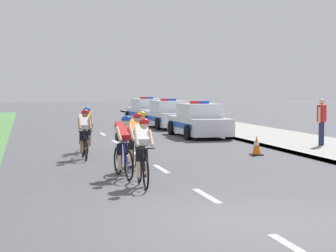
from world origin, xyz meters
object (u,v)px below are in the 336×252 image
(police_car_second, at_px, (168,116))
(traffic_cone_mid, at_px, (257,146))
(cyclist_lead, at_px, (142,151))
(cyclist_fourth, at_px, (141,137))
(cyclist_second, at_px, (123,146))
(police_car_nearest, at_px, (199,122))
(cyclist_fifth, at_px, (84,133))
(cyclist_sixth, at_px, (87,129))
(cyclist_third, at_px, (135,141))
(spectator_closest, at_px, (322,119))
(police_car_third, at_px, (146,111))

(police_car_second, height_order, traffic_cone_mid, police_car_second)
(cyclist_lead, distance_m, police_car_second, 18.49)
(cyclist_fourth, xyz_separation_m, traffic_cone_mid, (4.09, 1.36, -0.48))
(cyclist_second, distance_m, police_car_nearest, 11.96)
(cyclist_fourth, bearing_deg, traffic_cone_mid, 18.43)
(cyclist_second, bearing_deg, traffic_cone_mid, 35.89)
(cyclist_fifth, height_order, cyclist_sixth, same)
(cyclist_second, relative_size, cyclist_sixth, 1.00)
(cyclist_sixth, relative_size, police_car_nearest, 0.39)
(cyclist_lead, height_order, cyclist_third, same)
(traffic_cone_mid, bearing_deg, cyclist_third, -151.58)
(cyclist_second, bearing_deg, cyclist_third, 66.67)
(police_car_nearest, height_order, spectator_closest, spectator_closest)
(police_car_third, bearing_deg, police_car_nearest, -90.00)
(cyclist_second, distance_m, cyclist_third, 1.28)
(cyclist_lead, relative_size, spectator_closest, 1.03)
(cyclist_fifth, height_order, traffic_cone_mid, cyclist_fifth)
(police_car_second, bearing_deg, traffic_cone_mid, -91.06)
(cyclist_lead, bearing_deg, police_car_second, 74.35)
(cyclist_fourth, height_order, spectator_closest, spectator_closest)
(cyclist_sixth, xyz_separation_m, police_car_second, (5.46, 10.54, -0.11))
(police_car_second, bearing_deg, police_car_third, 90.00)
(cyclist_sixth, bearing_deg, police_car_nearest, 41.37)
(cyclist_third, bearing_deg, police_car_nearest, 63.94)
(cyclist_lead, xyz_separation_m, spectator_closest, (7.79, 6.22, 0.30))
(cyclist_second, relative_size, cyclist_fourth, 1.00)
(cyclist_fourth, distance_m, police_car_nearest, 9.58)
(cyclist_third, distance_m, cyclist_fifth, 3.01)
(spectator_closest, bearing_deg, cyclist_sixth, 172.80)
(spectator_closest, bearing_deg, cyclist_lead, -141.39)
(cyclist_lead, distance_m, cyclist_second, 1.32)
(police_car_third, relative_size, spectator_closest, 2.67)
(police_car_nearest, height_order, police_car_second, same)
(police_car_nearest, xyz_separation_m, traffic_cone_mid, (-0.24, -7.18, -0.37))
(police_car_nearest, relative_size, police_car_third, 0.99)
(cyclist_fourth, xyz_separation_m, cyclist_fifth, (-1.41, 1.78, 0.00))
(cyclist_sixth, bearing_deg, spectator_closest, -7.20)
(cyclist_lead, relative_size, cyclist_third, 1.00)
(cyclist_fourth, height_order, police_car_nearest, police_car_nearest)
(police_car_second, bearing_deg, spectator_closest, -76.41)
(cyclist_lead, xyz_separation_m, police_car_nearest, (4.99, 12.07, -0.11))
(spectator_closest, bearing_deg, police_car_second, 103.59)
(cyclist_lead, bearing_deg, cyclist_fourth, 79.46)
(cyclist_lead, distance_m, cyclist_fifth, 5.35)
(cyclist_fourth, distance_m, cyclist_fifth, 2.27)
(police_car_nearest, bearing_deg, cyclist_second, -115.76)
(cyclist_lead, distance_m, cyclist_fourth, 3.59)
(cyclist_second, xyz_separation_m, cyclist_fifth, (-0.54, 4.00, 0.00))
(cyclist_fourth, distance_m, police_car_third, 20.48)
(cyclist_second, bearing_deg, cyclist_lead, -80.85)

